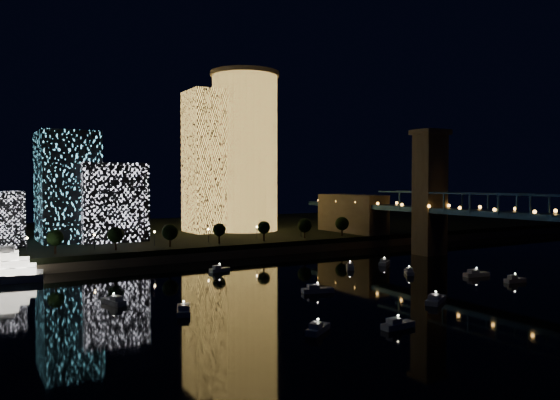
{
  "coord_description": "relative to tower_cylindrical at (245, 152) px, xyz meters",
  "views": [
    {
      "loc": [
        -97.83,
        -107.27,
        29.56
      ],
      "look_at": [
        -1.81,
        55.0,
        22.98
      ],
      "focal_mm": 35.0,
      "sensor_mm": 36.0,
      "label": 1
    }
  ],
  "objects": [
    {
      "name": "street_lamps",
      "position": [
        -58.74,
        -39.94,
        -35.11
      ],
      "size": [
        132.7,
        0.7,
        5.65
      ],
      "color": "black",
      "rests_on": "far_bank"
    },
    {
      "name": "tower_rectangular",
      "position": [
        -17.75,
        2.49,
        -5.35
      ],
      "size": [
        21.24,
        21.24,
        67.57
      ],
      "primitive_type": "cube",
      "color": "#F5B74E",
      "rests_on": "far_bank"
    },
    {
      "name": "truss_bridge",
      "position": [
        40.25,
        -130.22,
        -27.88
      ],
      "size": [
        13.0,
        266.0,
        50.0
      ],
      "color": "#172E4B",
      "rests_on": "ground"
    },
    {
      "name": "midrise_blocks",
      "position": [
        -94.56,
        -11.26,
        -21.41
      ],
      "size": [
        88.5,
        42.93,
        44.47
      ],
      "color": "white",
      "rests_on": "far_bank"
    },
    {
      "name": "seawall",
      "position": [
        -24.74,
        -51.94,
        -42.63
      ],
      "size": [
        420.0,
        6.0,
        3.0
      ],
      "primitive_type": "cube",
      "color": "#6B5E4C",
      "rests_on": "ground"
    },
    {
      "name": "motorboats",
      "position": [
        -31.92,
        -124.4,
        -43.32
      ],
      "size": [
        113.38,
        83.66,
        2.78
      ],
      "color": "silver",
      "rests_on": "ground"
    },
    {
      "name": "far_bank",
      "position": [
        -24.74,
        26.06,
        -41.63
      ],
      "size": [
        420.0,
        160.0,
        5.0
      ],
      "primitive_type": "cube",
      "color": "black",
      "rests_on": "ground"
    },
    {
      "name": "tower_cylindrical",
      "position": [
        0.0,
        0.0,
        0.0
      ],
      "size": [
        34.0,
        34.0,
        78.01
      ],
      "color": "#F5B74E",
      "rests_on": "far_bank"
    },
    {
      "name": "esplanade_trees",
      "position": [
        -57.68,
        -45.94,
        -33.67
      ],
      "size": [
        166.19,
        6.34,
        8.67
      ],
      "color": "black",
      "rests_on": "far_bank"
    },
    {
      "name": "ground",
      "position": [
        -24.74,
        -133.94,
        -44.13
      ],
      "size": [
        520.0,
        520.0,
        0.0
      ],
      "primitive_type": "plane",
      "color": "black",
      "rests_on": "ground"
    }
  ]
}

